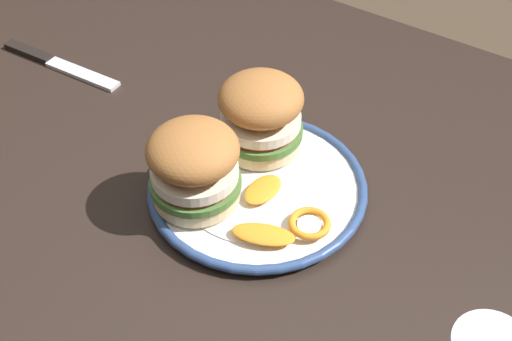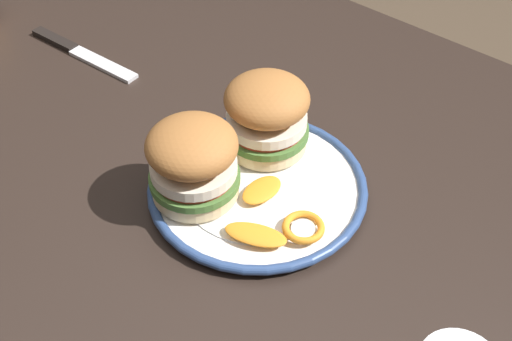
{
  "view_description": "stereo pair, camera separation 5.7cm",
  "coord_description": "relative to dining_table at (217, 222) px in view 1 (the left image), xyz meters",
  "views": [
    {
      "loc": [
        0.38,
        -0.46,
        1.35
      ],
      "look_at": [
        0.07,
        -0.0,
        0.81
      ],
      "focal_mm": 45.19,
      "sensor_mm": 36.0,
      "label": 1
    },
    {
      "loc": [
        0.43,
        -0.42,
        1.35
      ],
      "look_at": [
        0.07,
        -0.0,
        0.81
      ],
      "focal_mm": 45.19,
      "sensor_mm": 36.0,
      "label": 2
    }
  ],
  "objects": [
    {
      "name": "orange_peel_strip_short",
      "position": [
        0.08,
        -0.01,
        0.12
      ],
      "size": [
        0.04,
        0.06,
        0.01
      ],
      "color": "orange",
      "rests_on": "dinner_plate"
    },
    {
      "name": "orange_peel_curled",
      "position": [
        0.16,
        -0.02,
        0.12
      ],
      "size": [
        0.05,
        0.05,
        0.01
      ],
      "color": "orange",
      "rests_on": "dinner_plate"
    },
    {
      "name": "table_knife",
      "position": [
        -0.35,
        0.05,
        0.1
      ],
      "size": [
        0.22,
        0.03,
        0.01
      ],
      "color": "silver",
      "rests_on": "dining_table"
    },
    {
      "name": "sandwich_half_right",
      "position": [
        0.03,
        0.06,
        0.17
      ],
      "size": [
        0.11,
        0.11,
        0.1
      ],
      "color": "beige",
      "rests_on": "dinner_plate"
    },
    {
      "name": "dining_table",
      "position": [
        0.0,
        0.0,
        0.0
      ],
      "size": [
        1.34,
        0.93,
        0.77
      ],
      "color": "black",
      "rests_on": "ground"
    },
    {
      "name": "dinner_plate",
      "position": [
        0.07,
        -0.0,
        0.11
      ],
      "size": [
        0.27,
        0.27,
        0.02
      ],
      "color": "white",
      "rests_on": "dining_table"
    },
    {
      "name": "orange_peel_strip_long",
      "position": [
        0.12,
        -0.07,
        0.12
      ],
      "size": [
        0.08,
        0.06,
        0.01
      ],
      "color": "orange",
      "rests_on": "dinner_plate"
    },
    {
      "name": "sandwich_half_left",
      "position": [
        0.02,
        -0.06,
        0.17
      ],
      "size": [
        0.11,
        0.11,
        0.1
      ],
      "color": "beige",
      "rests_on": "dinner_plate"
    }
  ]
}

